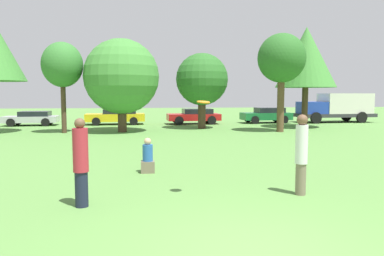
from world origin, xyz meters
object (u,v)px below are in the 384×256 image
(tree_2, at_px, (122,77))
(delivery_truck_blue, at_px, (337,107))
(tree_4, at_px, (282,59))
(tree_5, at_px, (306,58))
(person_thrower, at_px, (81,162))
(parked_car_yellow, at_px, (116,116))
(frisbee, at_px, (203,102))
(tree_3, at_px, (202,80))
(parked_car_silver, at_px, (32,118))
(tree_1, at_px, (62,65))
(parked_car_red, at_px, (194,116))
(bystander_sitting, at_px, (148,158))
(person_catcher, at_px, (301,153))
(parked_car_green, at_px, (267,115))

(tree_2, xyz_separation_m, delivery_truck_blue, (17.78, 6.08, -2.15))
(tree_4, xyz_separation_m, tree_5, (2.88, 2.83, 0.41))
(person_thrower, distance_m, parked_car_yellow, 21.82)
(frisbee, relative_size, tree_3, 0.06)
(tree_5, xyz_separation_m, parked_car_yellow, (-13.78, 4.35, -4.35))
(frisbee, relative_size, parked_car_silver, 0.07)
(tree_1, relative_size, parked_car_red, 1.30)
(tree_5, xyz_separation_m, delivery_truck_blue, (4.88, 4.42, -3.66))
(bystander_sitting, bearing_deg, frisbee, -66.42)
(parked_car_yellow, bearing_deg, tree_5, 159.34)
(parked_car_yellow, bearing_deg, parked_car_red, 174.32)
(person_catcher, height_order, parked_car_green, person_catcher)
(bystander_sitting, height_order, parked_car_yellow, parked_car_yellow)
(bystander_sitting, relative_size, parked_car_yellow, 0.23)
(tree_1, relative_size, parked_car_green, 1.34)
(tree_1, distance_m, parked_car_green, 16.71)
(person_catcher, xyz_separation_m, parked_car_red, (0.17, 21.18, -0.35))
(person_catcher, xyz_separation_m, delivery_truck_blue, (12.57, 21.53, 0.33))
(tree_4, relative_size, parked_car_yellow, 1.33)
(frisbee, bearing_deg, parked_car_green, 67.99)
(tree_1, height_order, tree_3, tree_1)
(person_thrower, distance_m, frisbee, 2.98)
(bystander_sitting, height_order, delivery_truck_blue, delivery_truck_blue)
(tree_1, relative_size, tree_3, 1.06)
(tree_2, bearing_deg, tree_4, -6.68)
(tree_4, xyz_separation_m, parked_car_green, (1.52, 7.23, -3.92))
(parked_car_silver, distance_m, delivery_truck_blue, 25.00)
(frisbee, xyz_separation_m, tree_1, (-6.41, 15.23, 1.94))
(person_thrower, xyz_separation_m, tree_5, (12.72, 17.44, 4.04))
(frisbee, distance_m, bystander_sitting, 3.64)
(bystander_sitting, xyz_separation_m, tree_3, (3.80, 14.24, 2.96))
(person_thrower, distance_m, person_catcher, 5.04)
(frisbee, bearing_deg, person_thrower, -172.30)
(frisbee, bearing_deg, tree_3, 81.62)
(tree_3, xyz_separation_m, parked_car_yellow, (-6.26, 4.27, -2.75))
(parked_car_red, bearing_deg, parked_car_green, 179.89)
(tree_4, relative_size, parked_car_green, 1.49)
(person_catcher, distance_m, tree_2, 16.50)
(parked_car_red, bearing_deg, tree_2, 43.66)
(frisbee, relative_size, tree_1, 0.05)
(person_catcher, bearing_deg, person_thrower, 0.00)
(bystander_sitting, relative_size, tree_1, 0.19)
(frisbee, relative_size, tree_5, 0.04)
(tree_1, height_order, parked_car_red, tree_1)
(parked_car_yellow, distance_m, parked_car_red, 6.26)
(tree_1, relative_size, parked_car_yellow, 1.19)
(tree_2, relative_size, parked_car_red, 1.36)
(frisbee, height_order, delivery_truck_blue, delivery_truck_blue)
(tree_2, bearing_deg, tree_3, 17.83)
(bystander_sitting, distance_m, tree_5, 18.70)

